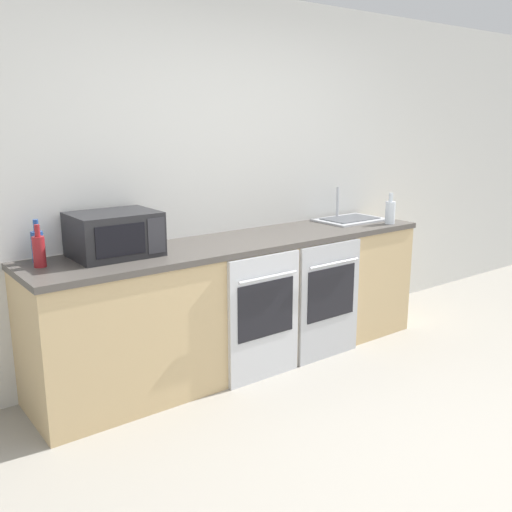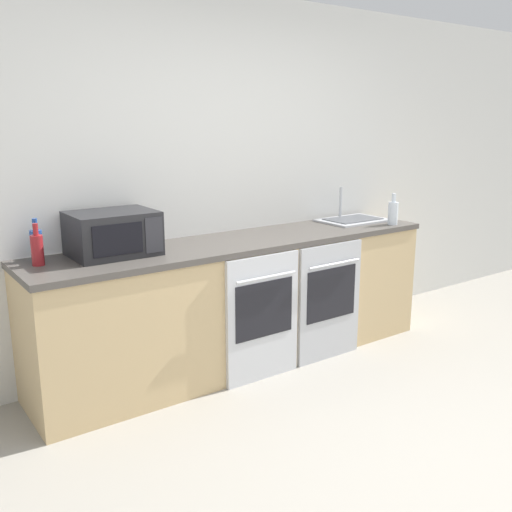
{
  "view_description": "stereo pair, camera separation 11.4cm",
  "coord_description": "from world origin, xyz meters",
  "px_view_note": "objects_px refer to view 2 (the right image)",
  "views": [
    {
      "loc": [
        -2.27,
        -1.44,
        1.73
      ],
      "look_at": [
        0.13,
        1.73,
        0.78
      ],
      "focal_mm": 40.0,
      "sensor_mm": 36.0,
      "label": 1
    },
    {
      "loc": [
        -2.18,
        -1.51,
        1.73
      ],
      "look_at": [
        0.13,
        1.73,
        0.78
      ],
      "focal_mm": 40.0,
      "sensor_mm": 36.0,
      "label": 2
    }
  ],
  "objects_px": {
    "bottle_clear": "(393,212)",
    "sink": "(352,219)",
    "oven_left": "(263,318)",
    "bottle_blue": "(37,244)",
    "bottle_red": "(37,249)",
    "oven_right": "(330,301)",
    "microwave": "(113,233)"
  },
  "relations": [
    {
      "from": "bottle_clear",
      "to": "sink",
      "type": "relative_size",
      "value": 0.45
    },
    {
      "from": "bottle_blue",
      "to": "sink",
      "type": "relative_size",
      "value": 0.46
    },
    {
      "from": "oven_right",
      "to": "bottle_red",
      "type": "height_order",
      "value": "bottle_red"
    },
    {
      "from": "oven_left",
      "to": "bottle_clear",
      "type": "distance_m",
      "value": 1.48
    },
    {
      "from": "bottle_red",
      "to": "bottle_blue",
      "type": "bearing_deg",
      "value": 76.44
    },
    {
      "from": "bottle_blue",
      "to": "sink",
      "type": "distance_m",
      "value": 2.49
    },
    {
      "from": "bottle_clear",
      "to": "oven_left",
      "type": "bearing_deg",
      "value": -175.39
    },
    {
      "from": "microwave",
      "to": "bottle_clear",
      "type": "xyz_separation_m",
      "value": [
        2.21,
        -0.3,
        -0.04
      ]
    },
    {
      "from": "bottle_blue",
      "to": "bottle_red",
      "type": "xyz_separation_m",
      "value": [
        -0.03,
        -0.12,
        -0.0
      ]
    },
    {
      "from": "oven_left",
      "to": "bottle_clear",
      "type": "height_order",
      "value": "bottle_clear"
    },
    {
      "from": "oven_left",
      "to": "oven_right",
      "type": "relative_size",
      "value": 1.0
    },
    {
      "from": "microwave",
      "to": "bottle_clear",
      "type": "distance_m",
      "value": 2.23
    },
    {
      "from": "oven_right",
      "to": "bottle_clear",
      "type": "height_order",
      "value": "bottle_clear"
    },
    {
      "from": "oven_right",
      "to": "bottle_red",
      "type": "bearing_deg",
      "value": 167.98
    },
    {
      "from": "sink",
      "to": "bottle_red",
      "type": "bearing_deg",
      "value": -179.99
    },
    {
      "from": "sink",
      "to": "bottle_clear",
      "type": "bearing_deg",
      "value": -63.4
    },
    {
      "from": "oven_left",
      "to": "oven_right",
      "type": "bearing_deg",
      "value": 0.0
    },
    {
      "from": "bottle_blue",
      "to": "sink",
      "type": "bearing_deg",
      "value": -2.77
    },
    {
      "from": "bottle_red",
      "to": "bottle_clear",
      "type": "relative_size",
      "value": 0.99
    },
    {
      "from": "bottle_clear",
      "to": "bottle_red",
      "type": "bearing_deg",
      "value": 173.64
    },
    {
      "from": "oven_left",
      "to": "microwave",
      "type": "bearing_deg",
      "value": 154.61
    },
    {
      "from": "oven_left",
      "to": "bottle_blue",
      "type": "xyz_separation_m",
      "value": [
        -1.28,
        0.53,
        0.57
      ]
    },
    {
      "from": "microwave",
      "to": "sink",
      "type": "xyz_separation_m",
      "value": [
        2.06,
        0.0,
        -0.12
      ]
    },
    {
      "from": "oven_left",
      "to": "bottle_blue",
      "type": "bearing_deg",
      "value": 157.55
    },
    {
      "from": "sink",
      "to": "bottle_blue",
      "type": "bearing_deg",
      "value": 177.23
    },
    {
      "from": "bottle_blue",
      "to": "oven_right",
      "type": "bearing_deg",
      "value": -15.68
    },
    {
      "from": "oven_left",
      "to": "bottle_blue",
      "type": "relative_size",
      "value": 3.42
    },
    {
      "from": "oven_left",
      "to": "bottle_red",
      "type": "bearing_deg",
      "value": 162.71
    },
    {
      "from": "bottle_clear",
      "to": "sink",
      "type": "bearing_deg",
      "value": 116.6
    },
    {
      "from": "microwave",
      "to": "bottle_blue",
      "type": "bearing_deg",
      "value": 163.84
    },
    {
      "from": "bottle_red",
      "to": "sink",
      "type": "height_order",
      "value": "sink"
    },
    {
      "from": "bottle_red",
      "to": "sink",
      "type": "xyz_separation_m",
      "value": [
        2.52,
        0.0,
        -0.08
      ]
    }
  ]
}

